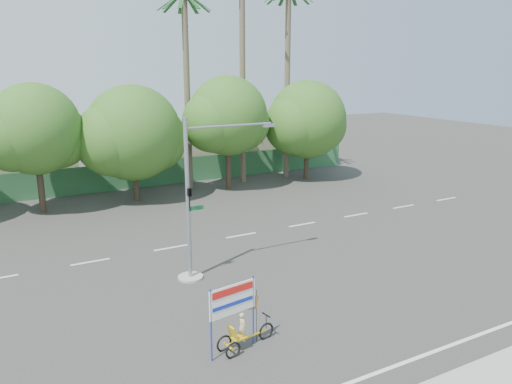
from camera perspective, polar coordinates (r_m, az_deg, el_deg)
name	(u,v)px	position (r m, az deg, el deg)	size (l,w,h in m)	color
ground	(288,303)	(20.05, 3.63, -12.52)	(120.00, 120.00, 0.00)	#33302D
fence	(137,175)	(38.69, -13.47, 1.91)	(38.00, 0.08, 2.00)	#336B3D
building_right	(210,148)	(45.30, -5.24, 5.04)	(14.00, 8.00, 3.60)	#B5AE90
tree_left	(34,132)	(33.45, -24.02, 6.24)	(6.66, 5.60, 8.07)	#473828
tree_center	(132,136)	(34.50, -13.95, 6.26)	(7.62, 6.40, 7.85)	#473828
tree_right	(227,119)	(36.78, -3.32, 8.34)	(6.90, 5.80, 8.36)	#473828
tree_far_right	(307,122)	(40.30, 5.81, 7.96)	(7.38, 6.20, 7.94)	#473828
palm_tall	(242,46)	(38.86, -1.57, 16.39)	(3.73, 3.79, 17.45)	#70604C
palm_mid	(288,60)	(40.80, 3.62, 14.77)	(3.73, 3.79, 15.45)	#70604C
palm_short	(186,68)	(37.01, -7.97, 13.89)	(3.73, 3.79, 14.45)	#70604C
traffic_signal	(195,213)	(21.37, -6.96, -2.44)	(4.72, 1.10, 7.00)	gray
trike_billboard	(239,322)	(16.62, -1.95, -14.61)	(2.51, 0.78, 2.49)	black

